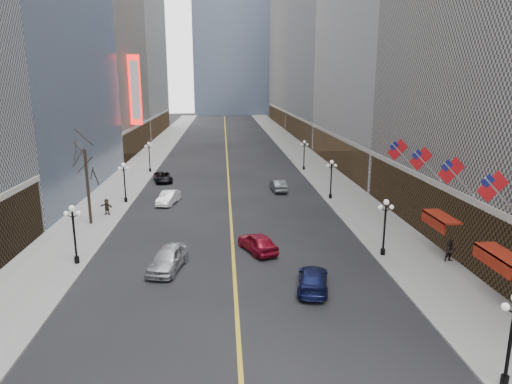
{
  "coord_description": "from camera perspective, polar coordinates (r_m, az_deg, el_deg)",
  "views": [
    {
      "loc": [
        -0.64,
        -3.04,
        13.47
      ],
      "look_at": [
        0.75,
        16.12,
        8.8
      ],
      "focal_mm": 32.0,
      "sensor_mm": 36.0,
      "label": 1
    }
  ],
  "objects": [
    {
      "name": "streetlamp_east_3",
      "position": [
        70.95,
        6.04,
        5.0
      ],
      "size": [
        1.26,
        0.44,
        4.52
      ],
      "color": "black",
      "rests_on": "sidewalk_east"
    },
    {
      "name": "flag_3",
      "position": [
        34.57,
        23.45,
        2.21
      ],
      "size": [
        2.87,
        0.12,
        2.87
      ],
      "color": "#B2B2B7",
      "rests_on": "ground"
    },
    {
      "name": "streetlamp_east_2",
      "position": [
        53.59,
        9.38,
        2.08
      ],
      "size": [
        1.26,
        0.44,
        4.52
      ],
      "color": "black",
      "rests_on": "sidewalk_east"
    },
    {
      "name": "car_sb_far",
      "position": [
        57.51,
        2.8,
        0.82
      ],
      "size": [
        1.87,
        4.52,
        1.45
      ],
      "primitive_type": "imported",
      "rotation": [
        0.0,
        0.0,
        3.22
      ],
      "color": "#4D5254",
      "rests_on": "ground"
    },
    {
      "name": "bldg_east_c",
      "position": [
        113.74,
        12.11,
        18.76
      ],
      "size": [
        26.6,
        40.6,
        48.8
      ],
      "color": "gray",
      "rests_on": "ground"
    },
    {
      "name": "bldg_east_d",
      "position": [
        156.09,
        7.65,
        20.04
      ],
      "size": [
        26.6,
        46.6,
        62.8
      ],
      "color": "gray",
      "rests_on": "ground"
    },
    {
      "name": "sidewalk_east",
      "position": [
        75.69,
        7.1,
        3.34
      ],
      "size": [
        6.0,
        230.0,
        0.15
      ],
      "primitive_type": "cube",
      "color": "gray",
      "rests_on": "ground"
    },
    {
      "name": "car_nb_mid",
      "position": [
        52.32,
        -10.9,
        -0.7
      ],
      "size": [
        2.49,
        4.67,
        1.46
      ],
      "primitive_type": "imported",
      "rotation": [
        0.0,
        0.0,
        -0.22
      ],
      "color": "white",
      "rests_on": "ground"
    },
    {
      "name": "lane_line",
      "position": [
        84.13,
        -3.65,
        4.41
      ],
      "size": [
        0.25,
        200.0,
        0.02
      ],
      "primitive_type": "cube",
      "color": "gold",
      "rests_on": "ground"
    },
    {
      "name": "ped_west_far",
      "position": [
        49.15,
        -18.16,
        -1.77
      ],
      "size": [
        1.59,
        1.08,
        1.68
      ],
      "primitive_type": "imported",
      "rotation": [
        0.0,
        0.0,
        -0.45
      ],
      "color": "#2E2719",
      "rests_on": "sidewalk_west"
    },
    {
      "name": "car_sb_near",
      "position": [
        31.04,
        7.12,
        -10.75
      ],
      "size": [
        2.92,
        5.14,
        1.4
      ],
      "primitive_type": "imported",
      "rotation": [
        0.0,
        0.0,
        2.94
      ],
      "color": "#121846",
      "rests_on": "ground"
    },
    {
      "name": "flag_2",
      "position": [
        30.33,
        27.72,
        0.29
      ],
      "size": [
        2.87,
        0.12,
        2.87
      ],
      "color": "#B2B2B7",
      "rests_on": "ground"
    },
    {
      "name": "car_sb_mid",
      "position": [
        37.17,
        0.19,
        -6.3
      ],
      "size": [
        3.47,
        4.99,
        1.58
      ],
      "primitive_type": "imported",
      "rotation": [
        0.0,
        0.0,
        3.53
      ],
      "color": "maroon",
      "rests_on": "ground"
    },
    {
      "name": "flag_4",
      "position": [
        39.0,
        20.12,
        3.69
      ],
      "size": [
        2.87,
        0.12,
        2.87
      ],
      "color": "#B2B2B7",
      "rests_on": "ground"
    },
    {
      "name": "car_nb_far",
      "position": [
        64.1,
        -11.54,
        1.85
      ],
      "size": [
        3.28,
        5.23,
        1.35
      ],
      "primitive_type": "imported",
      "rotation": [
        0.0,
        0.0,
        0.23
      ],
      "color": "black",
      "rests_on": "ground"
    },
    {
      "name": "streetlamp_east_1",
      "position": [
        36.85,
        15.82,
        -3.55
      ],
      "size": [
        1.26,
        0.44,
        4.52
      ],
      "color": "black",
      "rests_on": "sidewalk_east"
    },
    {
      "name": "awning_c",
      "position": [
        38.47,
        21.89,
        -3.04
      ],
      "size": [
        1.4,
        4.0,
        0.93
      ],
      "color": "maroon",
      "rests_on": "ground"
    },
    {
      "name": "awning_b",
      "position": [
        31.87,
        28.1,
        -7.07
      ],
      "size": [
        1.4,
        4.0,
        0.93
      ],
      "color": "maroon",
      "rests_on": "ground"
    },
    {
      "name": "car_nb_near",
      "position": [
        34.33,
        -10.96,
        -8.17
      ],
      "size": [
        3.05,
        5.36,
        1.72
      ],
      "primitive_type": "imported",
      "rotation": [
        0.0,
        0.0,
        -0.21
      ],
      "color": "silver",
      "rests_on": "ground"
    },
    {
      "name": "ped_east_walk",
      "position": [
        37.76,
        23.15,
        -6.77
      ],
      "size": [
        0.9,
        0.59,
        1.72
      ],
      "primitive_type": "imported",
      "rotation": [
        0.0,
        0.0,
        0.16
      ],
      "color": "black",
      "rests_on": "sidewalk_east"
    },
    {
      "name": "tree_west_far",
      "position": [
        45.5,
        -20.53,
        3.63
      ],
      "size": [
        3.6,
        3.6,
        7.92
      ],
      "color": "#2D231C",
      "rests_on": "sidewalk_west"
    },
    {
      "name": "streetlamp_west_3",
      "position": [
        70.73,
        -13.2,
        4.69
      ],
      "size": [
        1.26,
        0.44,
        4.52
      ],
      "color": "black",
      "rests_on": "sidewalk_west"
    },
    {
      "name": "streetlamp_east_0",
      "position": [
        23.6,
        29.35,
        -14.85
      ],
      "size": [
        1.26,
        0.44,
        4.52
      ],
      "color": "black",
      "rests_on": "sidewalk_east"
    },
    {
      "name": "sidewalk_west",
      "position": [
        75.45,
        -14.28,
        2.99
      ],
      "size": [
        6.0,
        230.0,
        0.15
      ],
      "primitive_type": "cube",
      "color": "gray",
      "rests_on": "ground"
    },
    {
      "name": "theatre_marquee",
      "position": [
        84.44,
        -14.87,
        12.2
      ],
      "size": [
        2.0,
        0.55,
        12.0
      ],
      "color": "red",
      "rests_on": "ground"
    },
    {
      "name": "bldg_west_c",
      "position": [
        95.4,
        -23.38,
        19.64
      ],
      "size": [
        26.6,
        30.6,
        50.8
      ],
      "color": "gray",
      "rests_on": "ground"
    },
    {
      "name": "streetlamp_west_1",
      "position": [
        36.44,
        -21.82,
        -4.23
      ],
      "size": [
        1.26,
        0.44,
        4.52
      ],
      "color": "black",
      "rests_on": "sidewalk_west"
    },
    {
      "name": "flag_5",
      "position": [
        43.54,
        17.47,
        4.85
      ],
      "size": [
        2.87,
        0.12,
        2.87
      ],
      "color": "#B2B2B7",
      "rests_on": "ground"
    },
    {
      "name": "streetlamp_west_2",
      "position": [
        53.31,
        -16.13,
        1.66
      ],
      "size": [
        1.26,
        0.44,
        4.52
      ],
      "color": "black",
      "rests_on": "sidewalk_west"
    }
  ]
}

